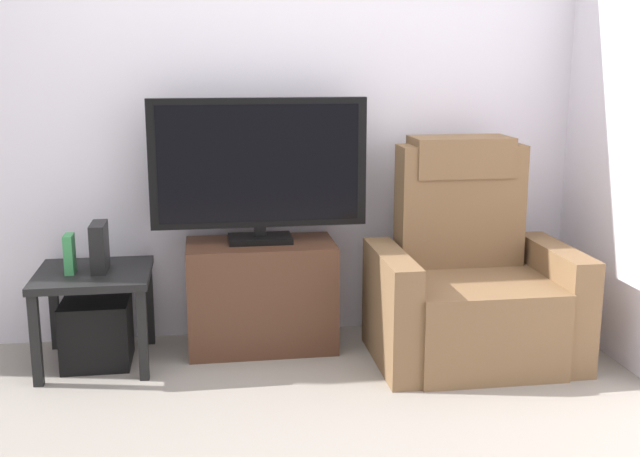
% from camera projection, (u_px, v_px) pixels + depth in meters
% --- Properties ---
extents(ground_plane, '(6.40, 6.40, 0.00)m').
position_uv_depth(ground_plane, '(248.00, 423.00, 3.22)').
color(ground_plane, gray).
extents(wall_back, '(6.40, 0.06, 2.60)m').
position_uv_depth(wall_back, '(230.00, 92.00, 4.03)').
color(wall_back, silver).
rests_on(wall_back, ground).
extents(tv_stand, '(0.75, 0.40, 0.56)m').
position_uv_depth(tv_stand, '(261.00, 295.00, 4.02)').
color(tv_stand, '#4C2D1E').
rests_on(tv_stand, ground).
extents(television, '(1.08, 0.20, 0.73)m').
position_uv_depth(television, '(259.00, 167.00, 3.89)').
color(television, black).
rests_on(television, tv_stand).
extents(recliner_armchair, '(0.98, 0.78, 1.08)m').
position_uv_depth(recliner_armchair, '(470.00, 283.00, 3.90)').
color(recliner_armchair, brown).
rests_on(recliner_armchair, ground).
extents(side_table, '(0.54, 0.54, 0.47)m').
position_uv_depth(side_table, '(94.00, 286.00, 3.77)').
color(side_table, black).
rests_on(side_table, ground).
extents(subwoofer_box, '(0.32, 0.32, 0.32)m').
position_uv_depth(subwoofer_box, '(97.00, 332.00, 3.82)').
color(subwoofer_box, black).
rests_on(subwoofer_box, ground).
extents(book_upright, '(0.04, 0.11, 0.19)m').
position_uv_depth(book_upright, '(70.00, 254.00, 3.70)').
color(book_upright, '#388C4C').
rests_on(book_upright, side_table).
extents(game_console, '(0.07, 0.20, 0.23)m').
position_uv_depth(game_console, '(99.00, 247.00, 3.74)').
color(game_console, black).
rests_on(game_console, side_table).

